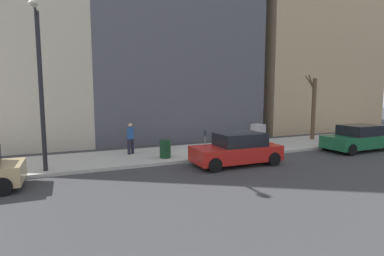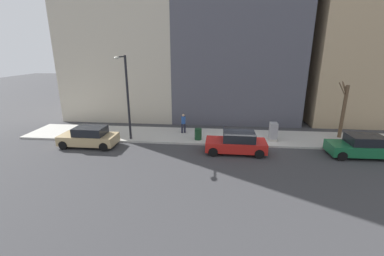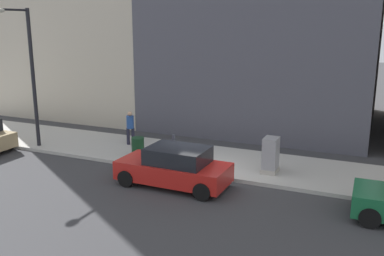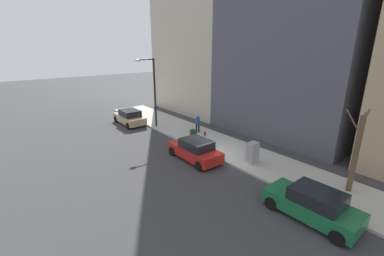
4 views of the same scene
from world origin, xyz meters
name	(u,v)px [view 2 (image 2 of 4)]	position (x,y,z in m)	size (l,w,h in m)	color
ground_plane	(241,147)	(0.00, 0.00, 0.00)	(120.00, 120.00, 0.00)	#38383A
sidewalk	(239,137)	(2.00, 0.00, 0.07)	(4.00, 36.00, 0.15)	#B2AFA8
parked_car_green	(362,146)	(-1.08, -7.99, 0.74)	(1.98, 4.23, 1.52)	#196038
parked_car_red	(236,143)	(-1.23, 0.44, 0.74)	(1.97, 4.23, 1.52)	red
parked_car_tan	(89,137)	(-1.00, 11.41, 0.74)	(1.97, 4.22, 1.52)	tan
parking_meter	(224,132)	(0.45, 1.30, 0.98)	(0.14, 0.10, 1.35)	slate
utility_box	(273,132)	(1.30, -2.58, 0.85)	(0.83, 0.61, 1.43)	#A8A399
streetlamp	(126,91)	(0.28, 8.73, 4.02)	(1.97, 0.32, 6.50)	black
bare_tree	(343,110)	(2.61, -8.16, 2.39)	(1.12, 0.94, 4.50)	brown
trash_bin	(198,134)	(0.90, 3.31, 0.60)	(0.56, 0.56, 0.90)	#14381E
pedestrian_near_meter	(183,122)	(2.53, 4.71, 1.09)	(0.36, 0.38, 1.66)	#1E1E2D
office_block_center	(237,10)	(11.65, 0.08, 11.11)	(12.31, 12.31, 22.23)	#4C4C56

